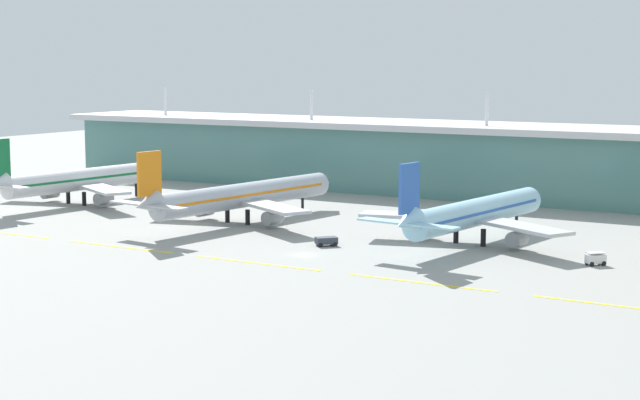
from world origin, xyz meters
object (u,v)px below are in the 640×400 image
(baggage_cart, at_px, (596,259))
(pushback_tug, at_px, (326,241))
(airliner_nearest, at_px, (80,180))
(airliner_far_middle, at_px, (473,213))
(airliner_near_middle, at_px, (242,196))

(baggage_cart, relative_size, pushback_tug, 0.79)
(pushback_tug, bearing_deg, airliner_nearest, 166.33)
(airliner_far_middle, xyz_separation_m, pushback_tug, (-25.08, -17.73, -5.34))
(airliner_far_middle, bearing_deg, airliner_nearest, 178.08)
(baggage_cart, bearing_deg, airliner_nearest, 174.45)
(airliner_near_middle, relative_size, pushback_tug, 13.86)
(airliner_near_middle, distance_m, airliner_far_middle, 57.70)
(airliner_far_middle, bearing_deg, pushback_tug, -144.74)
(airliner_near_middle, xyz_separation_m, baggage_cart, (86.19, -8.68, -5.19))
(pushback_tug, bearing_deg, baggage_cart, 8.20)
(airliner_nearest, relative_size, airliner_near_middle, 0.89)
(baggage_cart, bearing_deg, airliner_far_middle, 160.65)
(airliner_far_middle, bearing_deg, baggage_cart, -19.35)
(baggage_cart, bearing_deg, pushback_tug, -171.80)
(airliner_nearest, distance_m, airliner_far_middle, 113.72)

